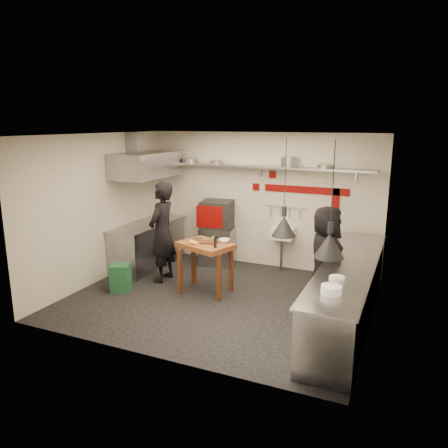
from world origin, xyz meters
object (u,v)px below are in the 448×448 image
at_px(prep_table, 206,268).
at_px(oven_stand, 218,246).
at_px(chef_left, 162,232).
at_px(chef_right, 325,258).
at_px(green_bin, 121,278).
at_px(combi_oven, 217,214).

bearing_deg(prep_table, oven_stand, 126.23).
height_order(chef_left, chef_right, chef_left).
xyz_separation_m(green_bin, chef_right, (3.51, 0.75, 0.60)).
xyz_separation_m(combi_oven, green_bin, (-0.93, -2.14, -0.84)).
height_order(oven_stand, chef_right, chef_right).
height_order(green_bin, chef_right, chef_right).
bearing_deg(oven_stand, chef_left, -121.02).
bearing_deg(chef_left, prep_table, 75.17).
distance_m(combi_oven, chef_left, 1.46).
bearing_deg(chef_left, chef_right, 86.65).
distance_m(oven_stand, green_bin, 2.36).
height_order(oven_stand, prep_table, prep_table).
height_order(oven_stand, chef_left, chef_left).
xyz_separation_m(prep_table, chef_right, (2.07, 0.19, 0.39)).
height_order(oven_stand, combi_oven, combi_oven).
xyz_separation_m(prep_table, chef_left, (-1.03, 0.22, 0.50)).
bearing_deg(prep_table, combi_oven, 126.86).
xyz_separation_m(oven_stand, prep_table, (0.49, -1.59, 0.06)).
bearing_deg(chef_right, oven_stand, 39.62).
xyz_separation_m(green_bin, chef_left, (0.41, 0.78, 0.71)).
bearing_deg(prep_table, chef_left, -173.09).
relative_size(oven_stand, combi_oven, 1.25).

